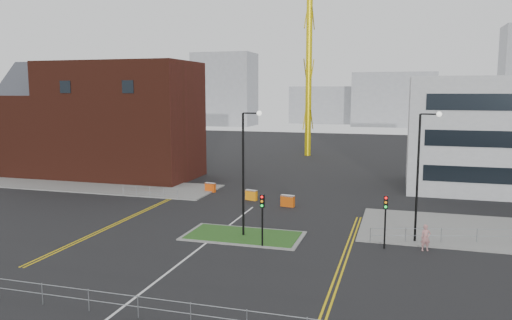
{
  "coord_description": "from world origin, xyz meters",
  "views": [
    {
      "loc": [
        12.87,
        -25.66,
        10.55
      ],
      "look_at": [
        1.57,
        12.72,
        5.0
      ],
      "focal_mm": 35.0,
      "sensor_mm": 36.0,
      "label": 1
    }
  ],
  "objects": [
    {
      "name": "ground",
      "position": [
        0.0,
        0.0,
        0.0
      ],
      "size": [
        200.0,
        200.0,
        0.0
      ],
      "primitive_type": "plane",
      "color": "black",
      "rests_on": "ground"
    },
    {
      "name": "barrier_left",
      "position": [
        -6.31,
        22.43,
        0.53
      ],
      "size": [
        1.21,
        0.6,
        0.97
      ],
      "color": "#D3480B",
      "rests_on": "ground"
    },
    {
      "name": "skyline_a",
      "position": [
        -40.0,
        120.0,
        11.0
      ],
      "size": [
        18.0,
        12.0,
        22.0
      ],
      "primitive_type": "cube",
      "color": "gray",
      "rests_on": "ground"
    },
    {
      "name": "pavement_left",
      "position": [
        -20.0,
        22.0,
        0.06
      ],
      "size": [
        28.0,
        8.0,
        0.12
      ],
      "primitive_type": "cube",
      "color": "slate",
      "rests_on": "ground"
    },
    {
      "name": "skyline_b",
      "position": [
        10.0,
        130.0,
        8.0
      ],
      "size": [
        24.0,
        12.0,
        16.0
      ],
      "primitive_type": "cube",
      "color": "gray",
      "rests_on": "ground"
    },
    {
      "name": "traffic_light_right",
      "position": [
        12.0,
        7.98,
        2.57
      ],
      "size": [
        0.28,
        0.33,
        3.65
      ],
      "color": "black",
      "rests_on": "ground"
    },
    {
      "name": "centre_line",
      "position": [
        0.0,
        2.0,
        0.01
      ],
      "size": [
        0.15,
        30.0,
        0.01
      ],
      "primitive_type": "cube",
      "color": "silver",
      "rests_on": "ground"
    },
    {
      "name": "traffic_light_island",
      "position": [
        4.0,
        5.98,
        2.57
      ],
      "size": [
        0.28,
        0.33,
        3.65
      ],
      "color": "black",
      "rests_on": "ground"
    },
    {
      "name": "island_kerb",
      "position": [
        2.0,
        8.0,
        0.04
      ],
      "size": [
        8.6,
        4.6,
        0.08
      ],
      "primitive_type": "cube",
      "color": "slate",
      "rests_on": "ground"
    },
    {
      "name": "railing_left",
      "position": [
        -11.0,
        18.0,
        0.74
      ],
      "size": [
        6.05,
        0.05,
        1.1
      ],
      "color": "gray",
      "rests_on": "ground"
    },
    {
      "name": "barrier_mid",
      "position": [
        3.0,
        18.18,
        0.58
      ],
      "size": [
        1.33,
        0.64,
        1.07
      ],
      "color": "#C84B0B",
      "rests_on": "ground"
    },
    {
      "name": "yellow_right_a",
      "position": [
        9.5,
        6.0,
        0.01
      ],
      "size": [
        0.12,
        20.0,
        0.01
      ],
      "primitive_type": "cube",
      "color": "gold",
      "rests_on": "ground"
    },
    {
      "name": "barrier_right",
      "position": [
        -1.0,
        19.85,
        0.55
      ],
      "size": [
        1.26,
        0.72,
        1.0
      ],
      "color": "orange",
      "rests_on": "ground"
    },
    {
      "name": "yellow_left_b",
      "position": [
        -8.7,
        10.0,
        0.01
      ],
      "size": [
        0.12,
        24.0,
        0.01
      ],
      "primitive_type": "cube",
      "color": "gold",
      "rests_on": "ground"
    },
    {
      "name": "yellow_left_a",
      "position": [
        -9.0,
        10.0,
        0.01
      ],
      "size": [
        0.12,
        24.0,
        0.01
      ],
      "primitive_type": "cube",
      "color": "gold",
      "rests_on": "ground"
    },
    {
      "name": "streetlamp_right_near",
      "position": [
        14.22,
        10.0,
        5.41
      ],
      "size": [
        1.46,
        0.36,
        9.18
      ],
      "color": "black",
      "rests_on": "ground"
    },
    {
      "name": "yellow_right_b",
      "position": [
        9.8,
        6.0,
        0.01
      ],
      "size": [
        0.12,
        20.0,
        0.01
      ],
      "primitive_type": "cube",
      "color": "gold",
      "rests_on": "ground"
    },
    {
      "name": "pedestrian",
      "position": [
        14.64,
        8.3,
        0.89
      ],
      "size": [
        0.74,
        0.59,
        1.78
      ],
      "primitive_type": "imported",
      "rotation": [
        0.0,
        0.0,
        0.29
      ],
      "color": "tan",
      "rests_on": "ground"
    },
    {
      "name": "skyline_d",
      "position": [
        -8.0,
        140.0,
        6.0
      ],
      "size": [
        30.0,
        12.0,
        12.0
      ],
      "primitive_type": "cube",
      "color": "gray",
      "rests_on": "ground"
    },
    {
      "name": "railing_front",
      "position": [
        0.0,
        -6.0,
        0.78
      ],
      "size": [
        24.05,
        0.05,
        1.1
      ],
      "color": "gray",
      "rests_on": "ground"
    },
    {
      "name": "brick_building",
      "position": [
        -22.97,
        28.0,
        6.85
      ],
      "size": [
        24.2,
        10.07,
        14.24
      ],
      "color": "#491C12",
      "rests_on": "ground"
    },
    {
      "name": "streetlamp_island",
      "position": [
        2.22,
        8.0,
        5.41
      ],
      "size": [
        1.46,
        0.36,
        9.18
      ],
      "color": "black",
      "rests_on": "ground"
    },
    {
      "name": "grass_island",
      "position": [
        2.0,
        8.0,
        0.06
      ],
      "size": [
        8.0,
        4.0,
        0.12
      ],
      "primitive_type": "cube",
      "color": "#224918",
      "rests_on": "ground"
    }
  ]
}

